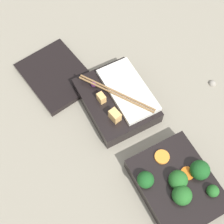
{
  "coord_description": "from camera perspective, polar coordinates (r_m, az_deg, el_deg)",
  "views": [
    {
      "loc": [
        -0.21,
        0.21,
        0.7
      ],
      "look_at": [
        0.1,
        0.04,
        0.04
      ],
      "focal_mm": 50.0,
      "sensor_mm": 36.0,
      "label": 1
    }
  ],
  "objects": [
    {
      "name": "ground_plane",
      "position": [
        0.76,
        6.51,
        -5.88
      ],
      "size": [
        3.0,
        3.0,
        0.0
      ],
      "primitive_type": "plane",
      "color": "gray"
    },
    {
      "name": "bento_tray_vegetable",
      "position": [
        0.71,
        11.73,
        -12.91
      ],
      "size": [
        0.2,
        0.16,
        0.07
      ],
      "color": "black",
      "rests_on": "ground_plane"
    },
    {
      "name": "bento_tray_rice",
      "position": [
        0.79,
        1.02,
        2.36
      ],
      "size": [
        0.2,
        0.15,
        0.07
      ],
      "color": "black",
      "rests_on": "ground_plane"
    },
    {
      "name": "bento_lid",
      "position": [
        0.86,
        -10.15,
        6.62
      ],
      "size": [
        0.22,
        0.18,
        0.02
      ],
      "primitive_type": "cube",
      "rotation": [
        0.0,
        0.0,
        0.17
      ],
      "color": "black",
      "rests_on": "ground_plane"
    },
    {
      "name": "pebble_1",
      "position": [
        0.88,
        17.92,
        5.11
      ],
      "size": [
        0.02,
        0.02,
        0.02
      ],
      "primitive_type": "sphere",
      "color": "gray",
      "rests_on": "ground_plane"
    }
  ]
}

